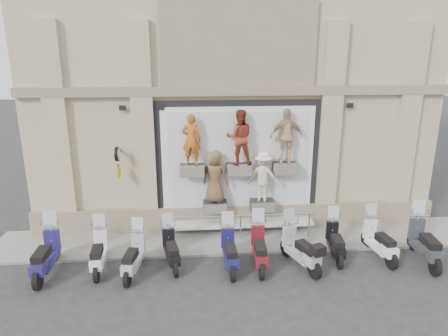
{
  "coord_description": "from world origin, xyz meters",
  "views": [
    {
      "loc": [
        -1.52,
        -9.98,
        6.07
      ],
      "look_at": [
        -0.56,
        1.9,
        2.57
      ],
      "focal_mm": 32.0,
      "sensor_mm": 36.0,
      "label": 1
    }
  ],
  "objects_px": {
    "scooter_a": "(45,248)",
    "scooter_h": "(336,236)",
    "scooter_b": "(98,246)",
    "scooter_i": "(380,234)",
    "scooter_f": "(260,242)",
    "guard_rail": "(241,228)",
    "scooter_c": "(133,250)",
    "clock_sign_bracket": "(118,159)",
    "scooter_j": "(426,235)",
    "scooter_e": "(230,244)",
    "scooter_g": "(301,242)",
    "scooter_d": "(171,243)"
  },
  "relations": [
    {
      "from": "scooter_f",
      "to": "scooter_e",
      "type": "bearing_deg",
      "value": -173.14
    },
    {
      "from": "scooter_b",
      "to": "scooter_j",
      "type": "height_order",
      "value": "scooter_j"
    },
    {
      "from": "guard_rail",
      "to": "scooter_j",
      "type": "distance_m",
      "value": 5.59
    },
    {
      "from": "scooter_a",
      "to": "scooter_c",
      "type": "bearing_deg",
      "value": -4.2
    },
    {
      "from": "scooter_a",
      "to": "scooter_c",
      "type": "relative_size",
      "value": 1.13
    },
    {
      "from": "scooter_f",
      "to": "scooter_b",
      "type": "bearing_deg",
      "value": -178.39
    },
    {
      "from": "scooter_d",
      "to": "scooter_i",
      "type": "height_order",
      "value": "scooter_i"
    },
    {
      "from": "guard_rail",
      "to": "scooter_a",
      "type": "xyz_separation_m",
      "value": [
        -5.68,
        -1.61,
        0.36
      ]
    },
    {
      "from": "scooter_c",
      "to": "scooter_h",
      "type": "bearing_deg",
      "value": 12.07
    },
    {
      "from": "scooter_c",
      "to": "scooter_g",
      "type": "xyz_separation_m",
      "value": [
        4.77,
        -0.01,
        0.06
      ]
    },
    {
      "from": "scooter_e",
      "to": "scooter_h",
      "type": "xyz_separation_m",
      "value": [
        3.25,
        0.36,
        -0.03
      ]
    },
    {
      "from": "clock_sign_bracket",
      "to": "scooter_d",
      "type": "distance_m",
      "value": 3.27
    },
    {
      "from": "scooter_a",
      "to": "scooter_j",
      "type": "bearing_deg",
      "value": -1.44
    },
    {
      "from": "guard_rail",
      "to": "scooter_g",
      "type": "bearing_deg",
      "value": -49.27
    },
    {
      "from": "scooter_d",
      "to": "scooter_e",
      "type": "height_order",
      "value": "scooter_e"
    },
    {
      "from": "scooter_b",
      "to": "scooter_e",
      "type": "relative_size",
      "value": 0.98
    },
    {
      "from": "scooter_h",
      "to": "scooter_c",
      "type": "bearing_deg",
      "value": -168.51
    },
    {
      "from": "scooter_c",
      "to": "scooter_g",
      "type": "bearing_deg",
      "value": 7.79
    },
    {
      "from": "scooter_h",
      "to": "guard_rail",
      "type": "bearing_deg",
      "value": 161.41
    },
    {
      "from": "scooter_d",
      "to": "scooter_e",
      "type": "relative_size",
      "value": 0.94
    },
    {
      "from": "scooter_e",
      "to": "scooter_g",
      "type": "relative_size",
      "value": 0.96
    },
    {
      "from": "scooter_e",
      "to": "scooter_j",
      "type": "xyz_separation_m",
      "value": [
        5.8,
        -0.09,
        0.1
      ]
    },
    {
      "from": "scooter_c",
      "to": "scooter_f",
      "type": "bearing_deg",
      "value": 9.81
    },
    {
      "from": "scooter_c",
      "to": "scooter_e",
      "type": "distance_m",
      "value": 2.73
    },
    {
      "from": "scooter_g",
      "to": "scooter_b",
      "type": "bearing_deg",
      "value": 156.93
    },
    {
      "from": "guard_rail",
      "to": "scooter_b",
      "type": "relative_size",
      "value": 2.77
    },
    {
      "from": "scooter_i",
      "to": "scooter_a",
      "type": "bearing_deg",
      "value": 174.75
    },
    {
      "from": "scooter_i",
      "to": "scooter_c",
      "type": "bearing_deg",
      "value": 176.31
    },
    {
      "from": "guard_rail",
      "to": "scooter_d",
      "type": "xyz_separation_m",
      "value": [
        -2.2,
        -1.39,
        0.25
      ]
    },
    {
      "from": "clock_sign_bracket",
      "to": "scooter_h",
      "type": "distance_m",
      "value": 7.18
    },
    {
      "from": "scooter_d",
      "to": "clock_sign_bracket",
      "type": "bearing_deg",
      "value": 120.82
    },
    {
      "from": "clock_sign_bracket",
      "to": "scooter_b",
      "type": "bearing_deg",
      "value": -100.95
    },
    {
      "from": "scooter_a",
      "to": "scooter_e",
      "type": "xyz_separation_m",
      "value": [
        5.16,
        -0.08,
        -0.07
      ]
    },
    {
      "from": "scooter_c",
      "to": "clock_sign_bracket",
      "type": "bearing_deg",
      "value": 114.21
    },
    {
      "from": "guard_rail",
      "to": "scooter_a",
      "type": "height_order",
      "value": "scooter_a"
    },
    {
      "from": "scooter_j",
      "to": "scooter_h",
      "type": "bearing_deg",
      "value": 177.07
    },
    {
      "from": "scooter_a",
      "to": "scooter_h",
      "type": "xyz_separation_m",
      "value": [
        8.42,
        0.28,
        -0.1
      ]
    },
    {
      "from": "scooter_i",
      "to": "scooter_g",
      "type": "bearing_deg",
      "value": -178.62
    },
    {
      "from": "clock_sign_bracket",
      "to": "scooter_j",
      "type": "relative_size",
      "value": 0.48
    },
    {
      "from": "scooter_c",
      "to": "scooter_h",
      "type": "height_order",
      "value": "scooter_c"
    },
    {
      "from": "scooter_c",
      "to": "scooter_f",
      "type": "relative_size",
      "value": 0.94
    },
    {
      "from": "scooter_b",
      "to": "scooter_c",
      "type": "xyz_separation_m",
      "value": [
        1.03,
        -0.31,
        -0.01
      ]
    },
    {
      "from": "scooter_b",
      "to": "scooter_j",
      "type": "relative_size",
      "value": 0.87
    },
    {
      "from": "scooter_b",
      "to": "scooter_e",
      "type": "height_order",
      "value": "scooter_e"
    },
    {
      "from": "scooter_h",
      "to": "scooter_j",
      "type": "bearing_deg",
      "value": -2.67
    },
    {
      "from": "clock_sign_bracket",
      "to": "scooter_j",
      "type": "xyz_separation_m",
      "value": [
        9.18,
        -2.24,
        -1.95
      ]
    },
    {
      "from": "guard_rail",
      "to": "scooter_e",
      "type": "bearing_deg",
      "value": -107.07
    },
    {
      "from": "scooter_c",
      "to": "scooter_d",
      "type": "height_order",
      "value": "scooter_c"
    },
    {
      "from": "clock_sign_bracket",
      "to": "scooter_e",
      "type": "bearing_deg",
      "value": -32.53
    },
    {
      "from": "scooter_b",
      "to": "scooter_i",
      "type": "relative_size",
      "value": 0.97
    }
  ]
}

